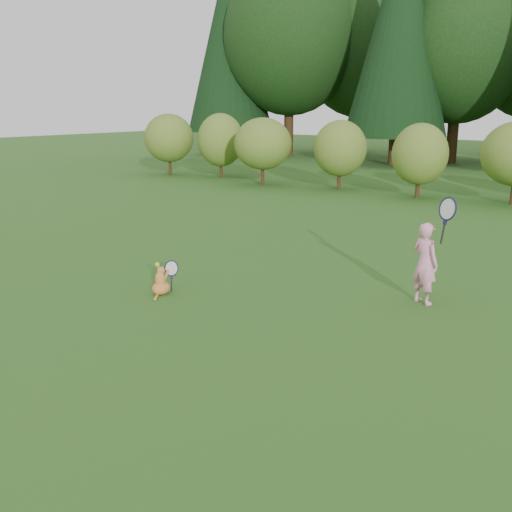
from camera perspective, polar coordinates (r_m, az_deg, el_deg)
The scene contains 5 objects.
ground at distance 9.09m, azimuth -3.94°, elevation -5.15°, with size 100.00×100.00×0.00m, color #235116.
shrub_row at distance 20.43m, azimuth 19.74°, elevation 9.16°, with size 28.00×3.00×2.80m, color #577424, non-canonical shape.
child at distance 9.46m, azimuth 16.61°, elevation -0.53°, with size 0.79×0.54×1.98m.
cat at distance 9.77m, azimuth -9.46°, elevation -2.31°, with size 0.41×0.74×0.66m.
tennis_ball at distance 9.41m, azimuth -9.85°, elevation -0.84°, with size 0.07×0.07×0.07m.
Camera 1 is at (5.38, -6.64, 3.08)m, focal length 40.00 mm.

